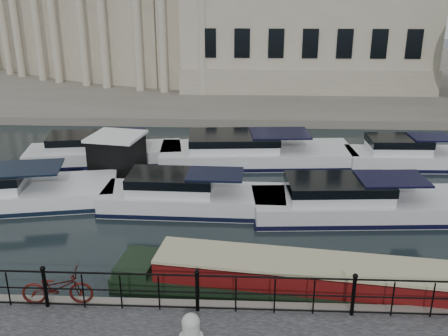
{
  "coord_description": "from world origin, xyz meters",
  "views": [
    {
      "loc": [
        1.19,
        -13.24,
        8.5
      ],
      "look_at": [
        0.5,
        2.0,
        3.0
      ],
      "focal_mm": 40.0,
      "sensor_mm": 36.0,
      "label": 1
    }
  ],
  "objects_px": {
    "bicycle": "(57,287)",
    "harbour_hut": "(118,159)",
    "narrowboat": "(337,289)",
    "mooring_bollard": "(191,327)"
  },
  "relations": [
    {
      "from": "narrowboat",
      "to": "harbour_hut",
      "type": "height_order",
      "value": "harbour_hut"
    },
    {
      "from": "mooring_bollard",
      "to": "harbour_hut",
      "type": "bearing_deg",
      "value": 111.57
    },
    {
      "from": "bicycle",
      "to": "harbour_hut",
      "type": "height_order",
      "value": "harbour_hut"
    },
    {
      "from": "mooring_bollard",
      "to": "narrowboat",
      "type": "distance_m",
      "value": 4.69
    },
    {
      "from": "bicycle",
      "to": "mooring_bollard",
      "type": "bearing_deg",
      "value": -112.66
    },
    {
      "from": "mooring_bollard",
      "to": "harbour_hut",
      "type": "distance_m",
      "value": 12.98
    },
    {
      "from": "bicycle",
      "to": "narrowboat",
      "type": "bearing_deg",
      "value": -84.69
    },
    {
      "from": "bicycle",
      "to": "mooring_bollard",
      "type": "distance_m",
      "value": 3.9
    },
    {
      "from": "bicycle",
      "to": "narrowboat",
      "type": "distance_m",
      "value": 7.75
    },
    {
      "from": "harbour_hut",
      "to": "bicycle",
      "type": "bearing_deg",
      "value": -74.48
    }
  ]
}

